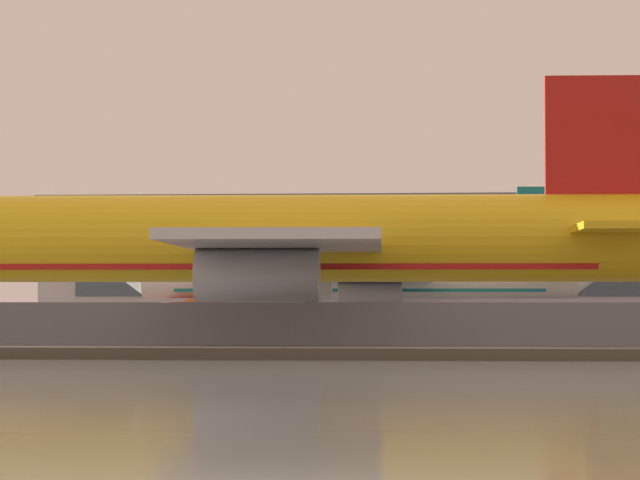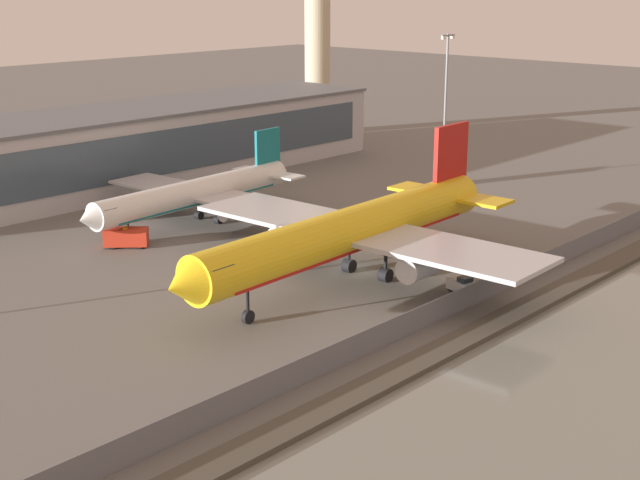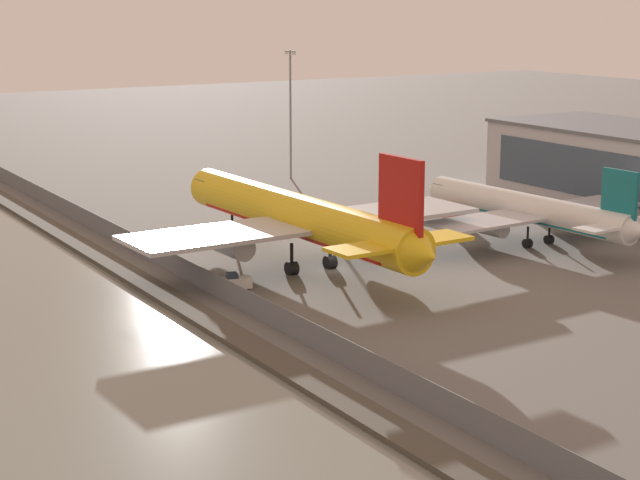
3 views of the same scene
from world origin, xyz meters
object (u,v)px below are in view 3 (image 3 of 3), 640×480
object	(u,v)px
apron_light_mast_apron_east	(290,107)
cargo_jet_yellow	(300,218)
baggage_tug	(235,282)
ops_van	(453,217)
passenger_jet_white_teal	(529,210)

from	to	relation	value
apron_light_mast_apron_east	cargo_jet_yellow	bearing A→B (deg)	-28.45
baggage_tug	apron_light_mast_apron_east	size ratio (longest dim) A/B	0.16
ops_van	apron_light_mast_apron_east	world-z (taller)	apron_light_mast_apron_east
passenger_jet_white_teal	baggage_tug	distance (m)	40.92
cargo_jet_yellow	passenger_jet_white_teal	xyz separation A→B (m)	(3.95, 30.21, -1.47)
cargo_jet_yellow	baggage_tug	xyz separation A→B (m)	(4.96, -10.55, -4.85)
passenger_jet_white_teal	apron_light_mast_apron_east	world-z (taller)	apron_light_mast_apron_east
cargo_jet_yellow	passenger_jet_white_teal	distance (m)	30.51
passenger_jet_white_teal	ops_van	xyz separation A→B (m)	(-12.72, -1.82, -2.91)
apron_light_mast_apron_east	ops_van	bearing A→B (deg)	-0.73
passenger_jet_white_teal	baggage_tug	world-z (taller)	passenger_jet_white_teal
baggage_tug	ops_van	world-z (taller)	ops_van
passenger_jet_white_teal	apron_light_mast_apron_east	distance (m)	57.94
cargo_jet_yellow	ops_van	world-z (taller)	cargo_jet_yellow
cargo_jet_yellow	apron_light_mast_apron_east	xyz separation A→B (m)	(-53.45, 28.96, 6.27)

